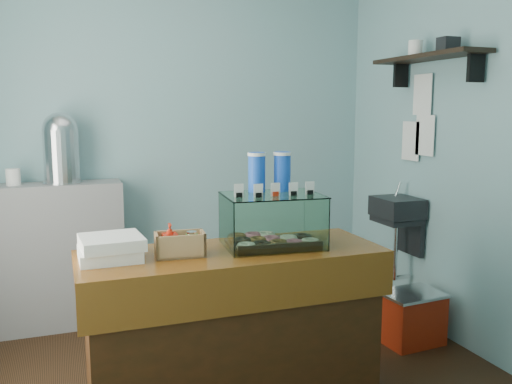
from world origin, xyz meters
name	(u,v)px	position (x,y,z in m)	size (l,w,h in m)	color
room_shell	(222,97)	(0.03, 0.01, 1.71)	(3.54, 3.04, 2.82)	#81B7BC
counter	(233,330)	(0.00, -0.25, 0.46)	(1.60, 0.60, 0.90)	#421F0C
back_shelf	(55,256)	(-0.90, 1.32, 0.55)	(1.00, 0.32, 1.10)	gray
display_case	(271,215)	(0.24, -0.20, 1.07)	(0.55, 0.43, 0.50)	#351F10
condiment_crate	(179,244)	(-0.29, -0.26, 0.96)	(0.26, 0.17, 0.17)	tan
pastry_boxes	(110,248)	(-0.62, -0.21, 0.96)	(0.32, 0.32, 0.12)	white
coffee_urn	(61,146)	(-0.82, 1.32, 1.37)	(0.28, 0.28, 0.52)	silver
red_cooler	(411,317)	(1.45, 0.14, 0.19)	(0.44, 0.35, 0.37)	#AA240D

